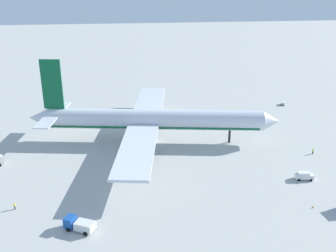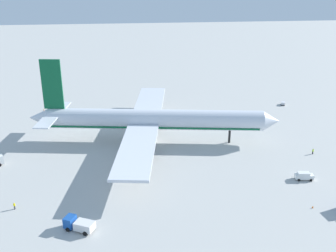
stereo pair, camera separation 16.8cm
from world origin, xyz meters
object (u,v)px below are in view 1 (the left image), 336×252
object	(u,v)px
airliner	(150,120)
baggage_cart_1	(283,103)
traffic_cone_1	(313,207)
service_truck_4	(79,224)
traffic_cone_0	(44,110)
ground_worker_0	(313,151)
service_van	(304,176)
ground_worker_1	(15,206)

from	to	relation	value
airliner	baggage_cart_1	world-z (taller)	airliner
traffic_cone_1	airliner	bearing A→B (deg)	128.25
service_truck_4	baggage_cart_1	distance (m)	101.40
service_truck_4	airliner	bearing A→B (deg)	67.49
traffic_cone_0	traffic_cone_1	xyz separation A→B (m)	(69.55, -74.42, 0.00)
ground_worker_0	service_van	bearing A→B (deg)	-123.15
baggage_cart_1	traffic_cone_0	distance (m)	91.25
ground_worker_1	traffic_cone_1	size ratio (longest dim) A/B	2.97
airliner	ground_worker_0	size ratio (longest dim) A/B	46.33
service_truck_4	traffic_cone_0	world-z (taller)	service_truck_4
ground_worker_1	traffic_cone_0	bearing A→B (deg)	94.20
service_truck_4	traffic_cone_1	size ratio (longest dim) A/B	11.90
service_truck_4	traffic_cone_1	distance (m)	50.11
service_truck_4	traffic_cone_0	bearing A→B (deg)	104.34
service_truck_4	ground_worker_1	distance (m)	17.26
airliner	service_van	bearing A→B (deg)	-38.51
ground_worker_0	ground_worker_1	bearing A→B (deg)	-166.32
ground_worker_0	service_truck_4	bearing A→B (deg)	-155.90
ground_worker_0	ground_worker_1	size ratio (longest dim) A/B	0.99
ground_worker_1	airliner	bearing A→B (deg)	46.10
ground_worker_0	traffic_cone_0	distance (m)	95.27
airliner	service_van	size ratio (longest dim) A/B	15.96
airliner	traffic_cone_0	world-z (taller)	airliner
service_truck_4	baggage_cart_1	xyz separation A→B (m)	(71.65, 71.74, -0.67)
service_truck_4	traffic_cone_1	bearing A→B (deg)	2.09
service_van	baggage_cart_1	bearing A→B (deg)	72.63
airliner	baggage_cart_1	xyz separation A→B (m)	(53.91, 28.91, -6.28)
airliner	traffic_cone_1	xyz separation A→B (m)	(32.32, -40.99, -6.67)
service_truck_4	traffic_cone_0	size ratio (longest dim) A/B	11.90
service_van	traffic_cone_0	bearing A→B (deg)	139.72
ground_worker_0	ground_worker_1	world-z (taller)	ground_worker_1
service_van	baggage_cart_1	distance (m)	60.25
traffic_cone_1	traffic_cone_0	bearing A→B (deg)	133.06
service_van	ground_worker_0	xyz separation A→B (m)	(9.02, 13.81, -0.22)
service_truck_4	ground_worker_1	world-z (taller)	service_truck_4
airliner	service_truck_4	xyz separation A→B (m)	(-17.75, -42.82, -5.60)
ground_worker_0	ground_worker_1	distance (m)	79.51
airliner	traffic_cone_0	distance (m)	50.47
ground_worker_0	baggage_cart_1	bearing A→B (deg)	78.41
airliner	traffic_cone_0	bearing A→B (deg)	138.09
baggage_cart_1	ground_worker_0	distance (m)	44.60
traffic_cone_0	traffic_cone_1	world-z (taller)	same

